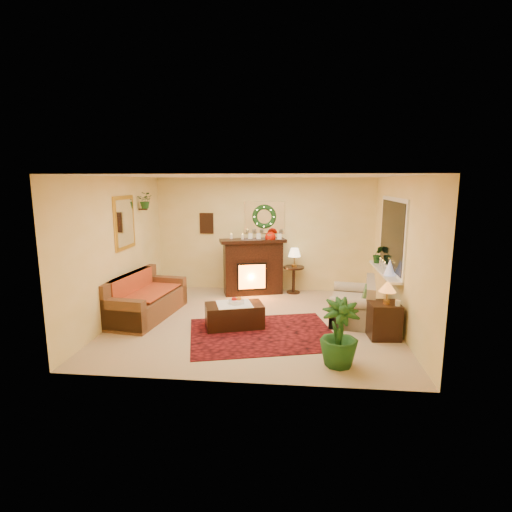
# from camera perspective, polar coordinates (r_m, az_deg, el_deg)

# --- Properties ---
(floor) EXTENTS (5.00, 5.00, 0.00)m
(floor) POSITION_cam_1_polar(r_m,az_deg,el_deg) (7.37, -0.28, -9.33)
(floor) COLOR beige
(floor) RESTS_ON ground
(ceiling) EXTENTS (5.00, 5.00, 0.00)m
(ceiling) POSITION_cam_1_polar(r_m,az_deg,el_deg) (6.92, -0.30, 11.34)
(ceiling) COLOR white
(ceiling) RESTS_ON ground
(wall_back) EXTENTS (5.00, 5.00, 0.00)m
(wall_back) POSITION_cam_1_polar(r_m,az_deg,el_deg) (9.24, 1.19, 3.07)
(wall_back) COLOR #EFD88C
(wall_back) RESTS_ON ground
(wall_front) EXTENTS (5.00, 5.00, 0.00)m
(wall_front) POSITION_cam_1_polar(r_m,az_deg,el_deg) (4.85, -3.11, -3.90)
(wall_front) COLOR #EFD88C
(wall_front) RESTS_ON ground
(wall_left) EXTENTS (4.50, 4.50, 0.00)m
(wall_left) POSITION_cam_1_polar(r_m,az_deg,el_deg) (7.70, -19.12, 0.97)
(wall_left) COLOR #EFD88C
(wall_left) RESTS_ON ground
(wall_right) EXTENTS (4.50, 4.50, 0.00)m
(wall_right) POSITION_cam_1_polar(r_m,az_deg,el_deg) (7.21, 19.88, 0.29)
(wall_right) COLOR #EFD88C
(wall_right) RESTS_ON ground
(area_rug) EXTENTS (2.74, 2.31, 0.01)m
(area_rug) POSITION_cam_1_polar(r_m,az_deg,el_deg) (6.79, 0.93, -11.05)
(area_rug) COLOR #460F0F
(area_rug) RESTS_ON floor
(sofa) EXTENTS (1.06, 1.96, 0.81)m
(sofa) POSITION_cam_1_polar(r_m,az_deg,el_deg) (7.78, -15.40, -5.30)
(sofa) COLOR #51301E
(sofa) RESTS_ON floor
(red_throw) EXTENTS (0.87, 1.41, 0.02)m
(red_throw) POSITION_cam_1_polar(r_m,az_deg,el_deg) (7.93, -15.29, -4.82)
(red_throw) COLOR #C94125
(red_throw) RESTS_ON sofa
(fireplace) EXTENTS (1.35, 0.77, 1.18)m
(fireplace) POSITION_cam_1_polar(r_m,az_deg,el_deg) (8.99, -0.44, -1.99)
(fireplace) COLOR black
(fireplace) RESTS_ON floor
(poinsettia) EXTENTS (0.24, 0.24, 0.24)m
(poinsettia) POSITION_cam_1_polar(r_m,az_deg,el_deg) (8.85, 2.07, 2.73)
(poinsettia) COLOR #C51000
(poinsettia) RESTS_ON fireplace
(mantel_candle_a) EXTENTS (0.06, 0.06, 0.19)m
(mantel_candle_a) POSITION_cam_1_polar(r_m,az_deg,el_deg) (8.93, -3.54, 2.54)
(mantel_candle_a) COLOR #F0EACE
(mantel_candle_a) RESTS_ON fireplace
(mantel_candle_b) EXTENTS (0.07, 0.07, 0.20)m
(mantel_candle_b) POSITION_cam_1_polar(r_m,az_deg,el_deg) (8.84, -1.92, 2.46)
(mantel_candle_b) COLOR white
(mantel_candle_b) RESTS_ON fireplace
(mantel_mirror) EXTENTS (0.92, 0.02, 0.72)m
(mantel_mirror) POSITION_cam_1_polar(r_m,az_deg,el_deg) (9.18, 1.19, 5.53)
(mantel_mirror) COLOR white
(mantel_mirror) RESTS_ON wall_back
(wreath) EXTENTS (0.55, 0.11, 0.55)m
(wreath) POSITION_cam_1_polar(r_m,az_deg,el_deg) (9.14, 1.17, 5.64)
(wreath) COLOR #194719
(wreath) RESTS_ON wall_back
(wall_art) EXTENTS (0.32, 0.03, 0.48)m
(wall_art) POSITION_cam_1_polar(r_m,az_deg,el_deg) (9.40, -7.07, 4.66)
(wall_art) COLOR #381E11
(wall_art) RESTS_ON wall_back
(gold_mirror) EXTENTS (0.03, 0.84, 1.00)m
(gold_mirror) POSITION_cam_1_polar(r_m,az_deg,el_deg) (7.91, -18.28, 4.55)
(gold_mirror) COLOR gold
(gold_mirror) RESTS_ON wall_left
(hanging_plant) EXTENTS (0.33, 0.28, 0.36)m
(hanging_plant) POSITION_cam_1_polar(r_m,az_deg,el_deg) (8.53, -15.46, 6.59)
(hanging_plant) COLOR #194719
(hanging_plant) RESTS_ON wall_left
(loveseat) EXTENTS (0.95, 1.40, 0.75)m
(loveseat) POSITION_cam_1_polar(r_m,az_deg,el_deg) (7.57, 13.67, -5.75)
(loveseat) COLOR gray
(loveseat) RESTS_ON floor
(window_frame) EXTENTS (0.03, 1.86, 1.36)m
(window_frame) POSITION_cam_1_polar(r_m,az_deg,el_deg) (7.70, 18.92, 2.86)
(window_frame) COLOR white
(window_frame) RESTS_ON wall_right
(window_glass) EXTENTS (0.02, 1.70, 1.22)m
(window_glass) POSITION_cam_1_polar(r_m,az_deg,el_deg) (7.69, 18.81, 2.86)
(window_glass) COLOR black
(window_glass) RESTS_ON wall_right
(window_sill) EXTENTS (0.22, 1.86, 0.04)m
(window_sill) POSITION_cam_1_polar(r_m,az_deg,el_deg) (7.79, 17.87, -2.08)
(window_sill) COLOR white
(window_sill) RESTS_ON wall_right
(mini_tree) EXTENTS (0.19, 0.19, 0.28)m
(mini_tree) POSITION_cam_1_polar(r_m,az_deg,el_deg) (7.35, 18.56, -1.51)
(mini_tree) COLOR silver
(mini_tree) RESTS_ON window_sill
(sill_plant) EXTENTS (0.25, 0.20, 0.46)m
(sill_plant) POSITION_cam_1_polar(r_m,az_deg,el_deg) (8.38, 17.02, 0.34)
(sill_plant) COLOR #18331A
(sill_plant) RESTS_ON window_sill
(side_table_round) EXTENTS (0.61, 0.61, 0.62)m
(side_table_round) POSITION_cam_1_polar(r_m,az_deg,el_deg) (9.13, 5.39, -3.30)
(side_table_round) COLOR black
(side_table_round) RESTS_ON floor
(lamp_cream) EXTENTS (0.28, 0.28, 0.43)m
(lamp_cream) POSITION_cam_1_polar(r_m,az_deg,el_deg) (8.99, 5.51, 0.11)
(lamp_cream) COLOR #FFE6AC
(lamp_cream) RESTS_ON side_table_round
(end_table_square) EXTENTS (0.51, 0.51, 0.58)m
(end_table_square) POSITION_cam_1_polar(r_m,az_deg,el_deg) (6.89, 17.74, -8.89)
(end_table_square) COLOR #431C10
(end_table_square) RESTS_ON floor
(lamp_tiffany) EXTENTS (0.28, 0.28, 0.41)m
(lamp_tiffany) POSITION_cam_1_polar(r_m,az_deg,el_deg) (6.73, 18.21, -5.16)
(lamp_tiffany) COLOR orange
(lamp_tiffany) RESTS_ON end_table_square
(coffee_table) EXTENTS (1.10, 0.81, 0.41)m
(coffee_table) POSITION_cam_1_polar(r_m,az_deg,el_deg) (7.04, -3.12, -8.49)
(coffee_table) COLOR #372312
(coffee_table) RESTS_ON floor
(fruit_bowl) EXTENTS (0.27, 0.27, 0.06)m
(fruit_bowl) POSITION_cam_1_polar(r_m,az_deg,el_deg) (7.00, -2.83, -6.54)
(fruit_bowl) COLOR white
(fruit_bowl) RESTS_ON coffee_table
(floor_palm) EXTENTS (1.78, 1.78, 2.82)m
(floor_palm) POSITION_cam_1_polar(r_m,az_deg,el_deg) (5.68, 11.81, -10.93)
(floor_palm) COLOR #143E10
(floor_palm) RESTS_ON floor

